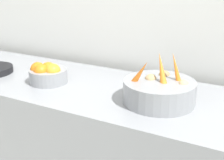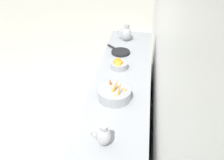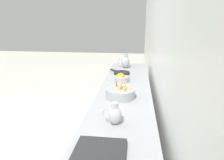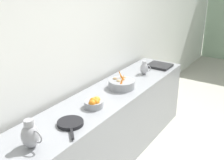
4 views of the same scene
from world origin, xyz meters
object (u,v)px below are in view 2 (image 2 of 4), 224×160
Objects in this scene: orange_bowl at (119,64)px; metal_pitcher_short at (104,136)px; metal_pitcher_tall at (126,33)px; vegetable_colander at (115,94)px; skillet_on_counter at (120,52)px.

metal_pitcher_short reaches higher than orange_bowl.
metal_pitcher_short is (-0.03, 2.08, -0.03)m from metal_pitcher_tall.
vegetable_colander is 0.96× the size of skillet_on_counter.
orange_bowl is 0.60× the size of skillet_on_counter.
orange_bowl is 0.41m from skillet_on_counter.
metal_pitcher_tall is 0.46m from skillet_on_counter.
orange_bowl is 1.23m from metal_pitcher_short.
vegetable_colander is 1.70× the size of metal_pitcher_short.
skillet_on_counter is (0.06, -1.03, -0.04)m from vegetable_colander.
metal_pitcher_short is at bearing 91.56° from orange_bowl.
metal_pitcher_tall is at bearing -89.20° from metal_pitcher_short.
metal_pitcher_tall is at bearing -94.12° from skillet_on_counter.
metal_pitcher_short is 1.64m from skillet_on_counter.
orange_bowl reaches higher than skillet_on_counter.
metal_pitcher_tall reaches higher than vegetable_colander.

